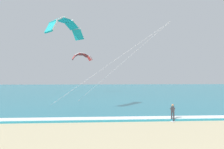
# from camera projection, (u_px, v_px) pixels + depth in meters

# --- Properties ---
(sea) EXTENTS (200.00, 120.00, 0.20)m
(sea) POSITION_uv_depth(u_px,v_px,m) (125.00, 90.00, 84.70)
(sea) COLOR teal
(sea) RESTS_ON ground
(surf_foam) EXTENTS (200.00, 1.64, 0.04)m
(surf_foam) POSITION_uv_depth(u_px,v_px,m) (200.00, 117.00, 25.89)
(surf_foam) COLOR white
(surf_foam) RESTS_ON sea
(surfboard) EXTENTS (0.81, 1.47, 0.09)m
(surfboard) POSITION_uv_depth(u_px,v_px,m) (173.00, 121.00, 24.68)
(surfboard) COLOR white
(surfboard) RESTS_ON ground
(kitesurfer) EXTENTS (0.62, 0.61, 1.69)m
(kitesurfer) POSITION_uv_depth(u_px,v_px,m) (173.00, 112.00, 24.71)
(kitesurfer) COLOR #232328
(kitesurfer) RESTS_ON ground
(kite_primary) EXTENTS (13.15, 9.25, 10.36)m
(kite_primary) POSITION_uv_depth(u_px,v_px,m) (65.00, 26.00, 30.49)
(kite_primary) COLOR teal
(kite_distant) EXTENTS (5.06, 3.35, 2.04)m
(kite_distant) POSITION_uv_depth(u_px,v_px,m) (81.00, 56.00, 63.50)
(kite_distant) COLOR red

